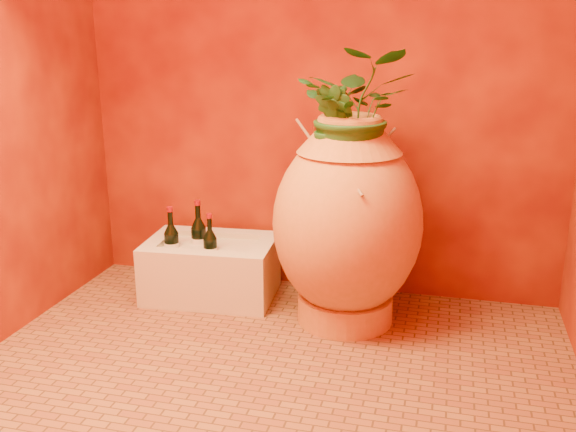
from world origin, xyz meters
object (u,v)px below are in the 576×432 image
(wine_bottle_a, at_px, (210,250))
(wall_tap, at_px, (318,138))
(wine_bottle_c, at_px, (199,240))
(amphora, at_px, (347,222))
(wine_bottle_b, at_px, (172,245))
(stone_basin, at_px, (211,269))

(wine_bottle_a, relative_size, wall_tap, 1.97)
(wine_bottle_c, height_order, wall_tap, wall_tap)
(amphora, height_order, wine_bottle_b, amphora)
(wine_bottle_b, bearing_deg, wine_bottle_a, -0.01)
(wine_bottle_a, height_order, wine_bottle_b, wine_bottle_b)
(amphora, height_order, wine_bottle_c, amphora)
(wine_bottle_b, relative_size, wine_bottle_c, 0.94)
(wine_bottle_c, bearing_deg, amphora, -10.46)
(stone_basin, xyz_separation_m, wine_bottle_c, (-0.08, 0.03, 0.14))
(wall_tap, bearing_deg, stone_basin, -158.31)
(stone_basin, relative_size, wall_tap, 4.52)
(wine_bottle_c, relative_size, wall_tap, 2.23)
(stone_basin, bearing_deg, wine_bottle_a, -69.04)
(stone_basin, bearing_deg, wine_bottle_b, -163.23)
(amphora, relative_size, wall_tap, 6.55)
(amphora, height_order, wine_bottle_a, amphora)
(wine_bottle_a, distance_m, wall_tap, 0.79)
(amphora, relative_size, wine_bottle_a, 3.32)
(wine_bottle_a, bearing_deg, wall_tap, 27.94)
(amphora, xyz_separation_m, wine_bottle_a, (-0.71, 0.06, -0.22))
(wine_bottle_b, distance_m, wall_tap, 0.94)
(stone_basin, xyz_separation_m, wine_bottle_b, (-0.19, -0.06, 0.14))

